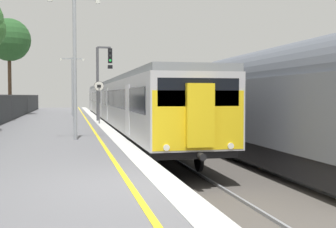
{
  "coord_description": "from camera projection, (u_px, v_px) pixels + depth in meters",
  "views": [
    {
      "loc": [
        -1.46,
        -8.41,
        1.73
      ],
      "look_at": [
        1.37,
        4.22,
        1.18
      ],
      "focal_mm": 46.72,
      "sensor_mm": 36.0,
      "label": 1
    }
  ],
  "objects": [
    {
      "name": "ground",
      "position": [
        271.0,
        206.0,
        9.19
      ],
      "size": [
        17.4,
        110.0,
        1.21
      ],
      "color": "slate"
    },
    {
      "name": "commuter_train_at_platform",
      "position": [
        121.0,
        102.0,
        31.53
      ],
      "size": [
        2.83,
        39.86,
        3.81
      ],
      "color": "#B7B7BC",
      "rests_on": "ground"
    },
    {
      "name": "freight_train_adjacent_track",
      "position": [
        215.0,
        101.0,
        23.35
      ],
      "size": [
        2.6,
        27.33,
        4.44
      ],
      "color": "#232326",
      "rests_on": "ground"
    },
    {
      "name": "signal_gantry",
      "position": [
        102.0,
        75.0,
        29.48
      ],
      "size": [
        1.1,
        0.24,
        5.02
      ],
      "color": "#47474C",
      "rests_on": "ground"
    },
    {
      "name": "speed_limit_sign",
      "position": [
        99.0,
        97.0,
        26.47
      ],
      "size": [
        0.59,
        0.08,
        2.58
      ],
      "color": "#59595B",
      "rests_on": "ground"
    },
    {
      "name": "platform_lamp_mid",
      "position": [
        75.0,
        55.0,
        16.82
      ],
      "size": [
        2.0,
        0.2,
        5.56
      ],
      "color": "#93999E",
      "rests_on": "ground"
    },
    {
      "name": "platform_lamp_far",
      "position": [
        72.0,
        81.0,
        35.8
      ],
      "size": [
        2.0,
        0.2,
        4.83
      ],
      "color": "#93999E",
      "rests_on": "ground"
    },
    {
      "name": "background_tree_left",
      "position": [
        10.0,
        41.0,
        38.13
      ],
      "size": [
        3.72,
        3.72,
        8.44
      ],
      "color": "#473323",
      "rests_on": "ground"
    }
  ]
}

